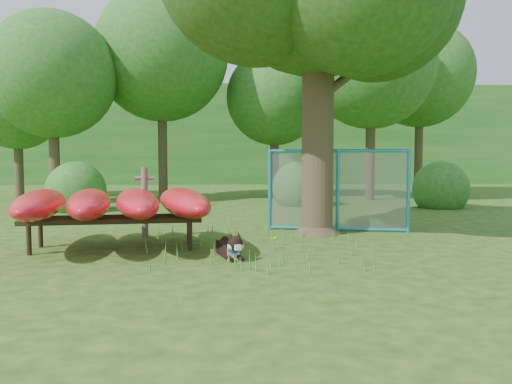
{
  "coord_description": "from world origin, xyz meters",
  "views": [
    {
      "loc": [
        -0.2,
        -7.84,
        1.63
      ],
      "look_at": [
        0.2,
        1.2,
        1.0
      ],
      "focal_mm": 35.0,
      "sensor_mm": 36.0,
      "label": 1
    }
  ],
  "objects": [
    {
      "name": "bg_tree_a",
      "position": [
        -6.5,
        10.0,
        4.48
      ],
      "size": [
        4.4,
        4.4,
        6.7
      ],
      "color": "#392E1F",
      "rests_on": "ground"
    },
    {
      "name": "kayak_rack",
      "position": [
        -2.34,
        1.06,
        0.82
      ],
      "size": [
        3.86,
        3.43,
        1.07
      ],
      "rotation": [
        0.0,
        0.0,
        0.11
      ],
      "color": "black",
      "rests_on": "ground"
    },
    {
      "name": "bg_tree_c",
      "position": [
        1.5,
        13.0,
        4.11
      ],
      "size": [
        4.0,
        4.0,
        6.12
      ],
      "color": "#392E1F",
      "rests_on": "ground"
    },
    {
      "name": "ground",
      "position": [
        0.0,
        0.0,
        0.0
      ],
      "size": [
        80.0,
        80.0,
        0.0
      ],
      "primitive_type": "plane",
      "color": "#20430D",
      "rests_on": "ground"
    },
    {
      "name": "wildflower_clump",
      "position": [
        0.51,
        0.96,
        0.17
      ],
      "size": [
        0.1,
        0.09,
        0.21
      ],
      "rotation": [
        0.0,
        0.0,
        0.41
      ],
      "color": "#4C892D",
      "rests_on": "ground"
    },
    {
      "name": "shrub_left",
      "position": [
        -5.0,
        7.5,
        0.0
      ],
      "size": [
        1.8,
        1.8,
        1.8
      ],
      "primitive_type": "sphere",
      "color": "#225E1E",
      "rests_on": "ground"
    },
    {
      "name": "shrub_mid",
      "position": [
        2.0,
        9.0,
        0.0
      ],
      "size": [
        1.8,
        1.8,
        1.8
      ],
      "primitive_type": "sphere",
      "color": "#225E1E",
      "rests_on": "ground"
    },
    {
      "name": "bg_tree_f",
      "position": [
        -9.0,
        13.0,
        3.73
      ],
      "size": [
        3.6,
        3.6,
        5.55
      ],
      "color": "#392E1F",
      "rests_on": "ground"
    },
    {
      "name": "bg_tree_b",
      "position": [
        -3.0,
        12.0,
        5.61
      ],
      "size": [
        5.2,
        5.2,
        8.22
      ],
      "color": "#392E1F",
      "rests_on": "ground"
    },
    {
      "name": "husky_dog",
      "position": [
        -0.26,
        0.19,
        0.16
      ],
      "size": [
        0.47,
        1.03,
        0.46
      ],
      "rotation": [
        0.0,
        0.0,
        0.28
      ],
      "color": "black",
      "rests_on": "ground"
    },
    {
      "name": "fence_section",
      "position": [
        2.09,
        3.03,
        0.91
      ],
      "size": [
        3.05,
        0.71,
        3.02
      ],
      "rotation": [
        0.0,
        0.0,
        -0.21
      ],
      "color": "teal",
      "rests_on": "ground"
    },
    {
      "name": "wooded_hillside",
      "position": [
        0.0,
        28.0,
        3.0
      ],
      "size": [
        80.0,
        12.0,
        6.0
      ],
      "primitive_type": "cube",
      "color": "#225E1E",
      "rests_on": "ground"
    },
    {
      "name": "bg_tree_e",
      "position": [
        8.0,
        14.0,
        5.23
      ],
      "size": [
        4.6,
        4.6,
        7.55
      ],
      "color": "#392E1F",
      "rests_on": "ground"
    },
    {
      "name": "shrub_right",
      "position": [
        6.5,
        8.0,
        0.0
      ],
      "size": [
        1.8,
        1.8,
        1.8
      ],
      "primitive_type": "sphere",
      "color": "#225E1E",
      "rests_on": "ground"
    },
    {
      "name": "bg_tree_d",
      "position": [
        5.0,
        11.0,
        5.08
      ],
      "size": [
        4.8,
        4.8,
        7.5
      ],
      "color": "#392E1F",
      "rests_on": "ground"
    },
    {
      "name": "wooden_post",
      "position": [
        -2.02,
        2.33,
        0.76
      ],
      "size": [
        0.39,
        0.15,
        1.43
      ],
      "rotation": [
        0.0,
        0.0,
        0.15
      ],
      "color": "brown",
      "rests_on": "ground"
    }
  ]
}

